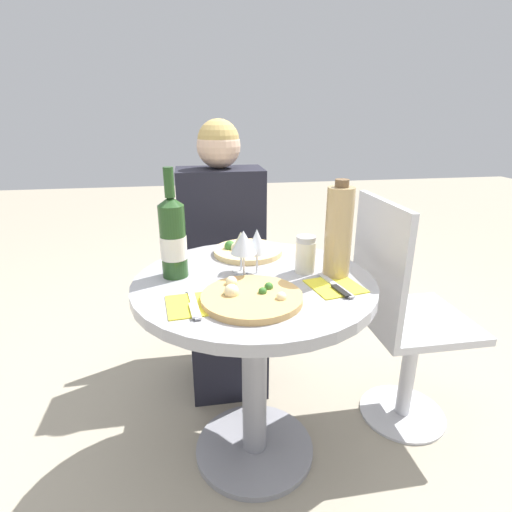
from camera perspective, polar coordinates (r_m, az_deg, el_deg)
The scene contains 15 objects.
ground_plane at distance 1.71m, azimuth -0.22°, elevation -25.95°, with size 12.00×12.00×0.00m, color #9E937F.
dining_table at distance 1.38m, azimuth -0.25°, elevation -10.07°, with size 0.78×0.78×0.72m.
chair_behind_diner at distance 2.03m, azimuth -4.93°, elevation -2.40°, with size 0.39×0.39×0.94m.
seated_diner at distance 1.86m, azimuth -4.62°, elevation -1.98°, with size 0.39×0.47×1.20m.
chair_empty_side at distance 1.68m, azimuth 19.91°, elevation -8.68°, with size 0.39×0.39×0.94m.
pizza_large at distance 1.15m, azimuth -0.78°, elevation -5.83°, with size 0.29×0.29×0.05m.
pizza_small_far at distance 1.52m, azimuth -1.37°, elevation 0.79°, with size 0.26×0.26×0.05m.
wine_bottle at distance 1.30m, azimuth -11.78°, elevation 2.60°, with size 0.08×0.08×0.35m.
tall_carafe at distance 1.30m, azimuth 11.70°, elevation 3.38°, with size 0.09×0.09×0.32m.
sugar_shaker at distance 1.34m, azimuth 7.08°, elevation 0.22°, with size 0.07×0.07×0.13m.
wine_glass_back_left at distance 1.33m, azimuth -2.18°, elevation 1.97°, with size 0.06×0.06×0.14m.
wine_glass_front_left at distance 1.26m, azimuth -1.80°, elevation 1.87°, with size 0.08×0.08×0.16m.
wine_glass_center at distance 1.30m, azimuth 0.12°, elevation 1.97°, with size 0.07×0.07×0.16m.
place_setting_left at distance 1.14m, azimuth -8.86°, elevation -6.90°, with size 0.17×0.19×0.01m.
place_setting_right at distance 1.26m, azimuth 11.29°, elevation -4.26°, with size 0.18×0.19×0.01m.
Camera 1 is at (-0.19, -1.18, 1.23)m, focal length 28.00 mm.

